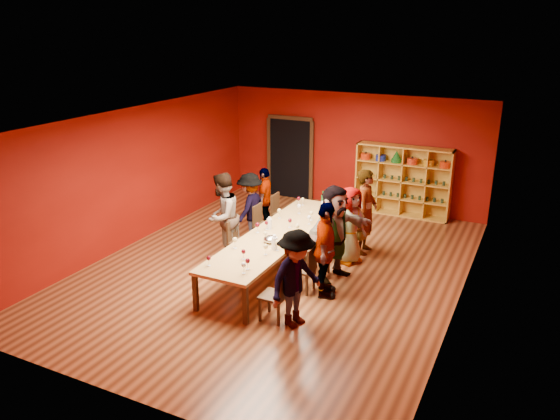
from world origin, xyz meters
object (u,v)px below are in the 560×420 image
Objects in this scene: tasting_table at (278,236)px; shelving_unit at (403,177)px; chair_person_left_3 at (262,222)px; chair_person_right_1 at (306,266)px; chair_person_right_2 at (322,252)px; chair_person_left_4 at (279,210)px; spittoon_bowl at (271,239)px; person_right_0 at (296,279)px; chair_person_right_3 at (337,237)px; person_left_4 at (265,198)px; chair_person_right_0 at (278,293)px; person_right_3 at (350,225)px; person_right_2 at (334,233)px; chair_person_left_2 at (237,238)px; person_right_1 at (325,250)px; chair_person_right_4 at (347,227)px; person_left_3 at (250,208)px; person_left_2 at (222,217)px; wine_bottle at (323,200)px; person_right_4 at (366,212)px.

shelving_unit reaches higher than tasting_table.
chair_person_left_3 and chair_person_right_1 have the same top height.
shelving_unit reaches higher than chair_person_right_2.
spittoon_bowl is (1.00, -2.39, 0.32)m from chair_person_left_4.
person_right_0 is 1.86× the size of chair_person_right_1.
chair_person_left_3 is 1.82m from chair_person_right_3.
person_left_4 reaches higher than chair_person_right_0.
person_right_0 reaches higher than person_right_3.
person_right_2 is (1.16, 0.07, 0.23)m from tasting_table.
chair_person_left_2 is at bearing 156.52° from spittoon_bowl.
chair_person_right_1 is at bearing -95.57° from shelving_unit.
person_right_1 is 0.76m from person_right_2.
chair_person_left_3 is 1.90m from chair_person_right_4.
chair_person_right_1 is at bearing 50.39° from person_left_3.
person_right_0 is at bearing 20.31° from person_left_4.
spittoon_bowl is (-1.07, -0.56, -0.12)m from person_right_2.
person_left_2 is at bearing 162.05° from spittoon_bowl.
person_left_4 is 2.76m from spittoon_bowl.
person_right_2 is at bearing -73.55° from chair_person_right_3.
chair_person_left_3 is at bearing -138.31° from wine_bottle.
tasting_table is at bearing -107.92° from shelving_unit.
person_left_3 is at bearing 175.30° from person_left_2.
chair_person_right_0 is at bearing 48.24° from person_left_2.
person_right_4 is 6.84× the size of spittoon_bowl.
person_right_1 is at bearing -67.21° from wine_bottle.
person_left_2 is 1.14× the size of person_right_3.
shelving_unit is 2.65m from wine_bottle.
chair_person_left_3 and chair_person_right_2 have the same top height.
chair_person_left_2 is 1.00× the size of chair_person_right_1.
chair_person_left_3 is 0.54× the size of person_right_0.
chair_person_right_1 is 0.53m from person_right_1.
person_left_4 is at bearing 119.92° from spittoon_bowl.
chair_person_right_3 is 0.41m from person_right_3.
tasting_table is 5.06× the size of chair_person_left_2.
person_left_2 is 2.07× the size of chair_person_right_2.
chair_person_right_2 is at bearing 90.00° from chair_person_right_0.
shelving_unit reaches higher than wine_bottle.
person_left_2 is 2.07× the size of chair_person_right_3.
person_right_4 is at bearing -91.88° from shelving_unit.
person_left_2 is at bearing -121.20° from shelving_unit.
chair_person_right_2 is at bearing 6.76° from person_right_1.
shelving_unit is at bearing 62.18° from chair_person_left_2.
chair_person_left_3 is at bearing 111.29° from person_right_3.
chair_person_right_0 is 1.96m from person_right_2.
person_right_4 is (2.22, -0.34, 0.42)m from chair_person_left_4.
chair_person_left_3 is 1.00× the size of chair_person_right_1.
person_left_2 is 3.05m from person_right_0.
chair_person_left_2 is 1.00× the size of chair_person_right_4.
chair_person_left_3 is (-2.31, -3.29, -0.49)m from shelving_unit.
person_right_0 reaches higher than chair_person_right_3.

